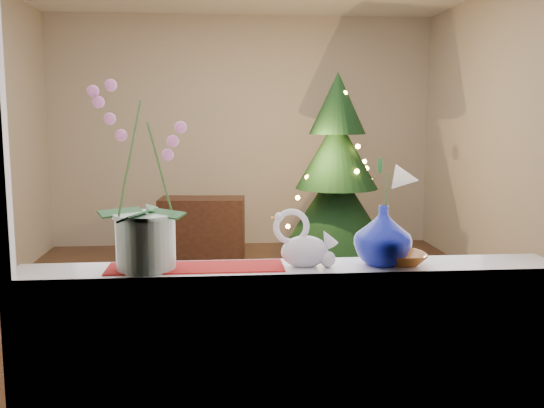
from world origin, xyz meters
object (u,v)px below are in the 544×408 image
at_px(orchid_pot, 144,176).
at_px(blue_vase, 383,231).
at_px(amber_dish, 402,259).
at_px(xmas_tree, 337,173).
at_px(swan, 305,239).
at_px(side_table, 202,229).
at_px(paperweight, 327,259).

xyz_separation_m(orchid_pot, blue_vase, (0.95, -0.00, -0.23)).
distance_m(amber_dish, xmas_tree, 3.54).
relative_size(swan, amber_dish, 1.54).
bearing_deg(xmas_tree, orchid_pot, -112.42).
bearing_deg(amber_dish, blue_vase, 177.16).
xyz_separation_m(swan, amber_dish, (0.40, -0.00, -0.09)).
height_order(amber_dish, side_table, amber_dish).
distance_m(blue_vase, xmas_tree, 3.55).
xyz_separation_m(xmas_tree, side_table, (-1.34, 0.56, -0.64)).
relative_size(amber_dish, xmas_tree, 0.09).
bearing_deg(orchid_pot, swan, -0.21).
bearing_deg(amber_dish, swan, 179.50).
bearing_deg(swan, orchid_pot, 174.64).
bearing_deg(xmas_tree, blue_vase, -98.07).
distance_m(paperweight, amber_dish, 0.31).
bearing_deg(paperweight, xmas_tree, 78.35).
bearing_deg(orchid_pot, blue_vase, -0.11).
bearing_deg(amber_dish, orchid_pot, 179.68).
bearing_deg(blue_vase, swan, -179.92).
height_order(swan, xmas_tree, xmas_tree).
height_order(blue_vase, xmas_tree, xmas_tree).
relative_size(amber_dish, side_table, 0.19).
height_order(orchid_pot, side_table, orchid_pot).
xyz_separation_m(blue_vase, amber_dish, (0.08, -0.00, -0.12)).
bearing_deg(paperweight, side_table, 98.53).
bearing_deg(xmas_tree, side_table, 157.22).
bearing_deg(paperweight, blue_vase, 5.57).
xyz_separation_m(paperweight, xmas_tree, (0.73, 3.53, 0.03)).
distance_m(orchid_pot, amber_dish, 1.09).
bearing_deg(swan, paperweight, -19.06).
xyz_separation_m(paperweight, side_table, (-0.61, 4.10, -0.62)).
bearing_deg(side_table, swan, -77.50).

